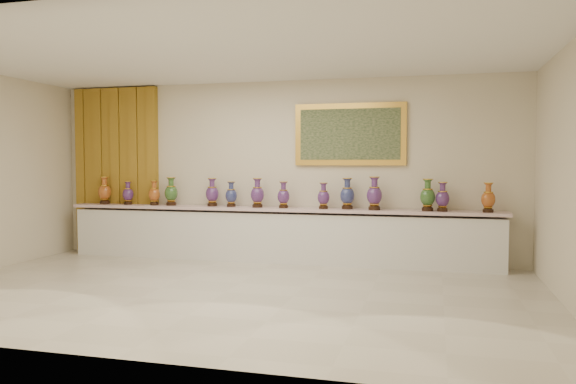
# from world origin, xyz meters

# --- Properties ---
(ground) EXTENTS (8.00, 8.00, 0.00)m
(ground) POSITION_xyz_m (0.00, 0.00, 0.00)
(ground) COLOR beige
(ground) RESTS_ON ground
(room) EXTENTS (8.00, 8.00, 8.00)m
(room) POSITION_xyz_m (-2.35, 2.44, 1.60)
(room) COLOR beige
(room) RESTS_ON ground
(counter) EXTENTS (7.28, 0.48, 0.90)m
(counter) POSITION_xyz_m (0.00, 2.27, 0.44)
(counter) COLOR white
(counter) RESTS_ON ground
(vase_0) EXTENTS (0.25, 0.25, 0.49)m
(vase_0) POSITION_xyz_m (-3.17, 2.26, 1.12)
(vase_0) COLOR black
(vase_0) RESTS_ON counter
(vase_1) EXTENTS (0.24, 0.24, 0.41)m
(vase_1) POSITION_xyz_m (-2.70, 2.26, 1.08)
(vase_1) COLOR black
(vase_1) RESTS_ON counter
(vase_2) EXTENTS (0.25, 0.25, 0.43)m
(vase_2) POSITION_xyz_m (-2.18, 2.24, 1.09)
(vase_2) COLOR black
(vase_2) RESTS_ON counter
(vase_3) EXTENTS (0.28, 0.28, 0.49)m
(vase_3) POSITION_xyz_m (-1.87, 2.26, 1.12)
(vase_3) COLOR black
(vase_3) RESTS_ON counter
(vase_4) EXTENTS (0.26, 0.26, 0.48)m
(vase_4) POSITION_xyz_m (-1.12, 2.29, 1.11)
(vase_4) COLOR black
(vase_4) RESTS_ON counter
(vase_5) EXTENTS (0.25, 0.25, 0.42)m
(vase_5) POSITION_xyz_m (-0.76, 2.26, 1.09)
(vase_5) COLOR black
(vase_5) RESTS_ON counter
(vase_6) EXTENTS (0.25, 0.25, 0.48)m
(vase_6) POSITION_xyz_m (-0.29, 2.22, 1.12)
(vase_6) COLOR black
(vase_6) RESTS_ON counter
(vase_7) EXTENTS (0.26, 0.26, 0.43)m
(vase_7) POSITION_xyz_m (0.16, 2.21, 1.09)
(vase_7) COLOR black
(vase_7) RESTS_ON counter
(vase_8) EXTENTS (0.26, 0.26, 0.42)m
(vase_8) POSITION_xyz_m (0.82, 2.23, 1.09)
(vase_8) COLOR black
(vase_8) RESTS_ON counter
(vase_9) EXTENTS (0.27, 0.27, 0.49)m
(vase_9) POSITION_xyz_m (1.20, 2.28, 1.12)
(vase_9) COLOR black
(vase_9) RESTS_ON counter
(vase_10) EXTENTS (0.30, 0.30, 0.52)m
(vase_10) POSITION_xyz_m (1.64, 2.21, 1.13)
(vase_10) COLOR black
(vase_10) RESTS_ON counter
(vase_11) EXTENTS (0.28, 0.28, 0.49)m
(vase_11) POSITION_xyz_m (2.44, 2.23, 1.12)
(vase_11) COLOR black
(vase_11) RESTS_ON counter
(vase_12) EXTENTS (0.25, 0.25, 0.45)m
(vase_12) POSITION_xyz_m (2.66, 2.21, 1.10)
(vase_12) COLOR black
(vase_12) RESTS_ON counter
(vase_13) EXTENTS (0.27, 0.27, 0.44)m
(vase_13) POSITION_xyz_m (3.32, 2.21, 1.10)
(vase_13) COLOR black
(vase_13) RESTS_ON counter
(label_card) EXTENTS (0.10, 0.06, 0.00)m
(label_card) POSITION_xyz_m (-2.24, 2.13, 0.90)
(label_card) COLOR white
(label_card) RESTS_ON counter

